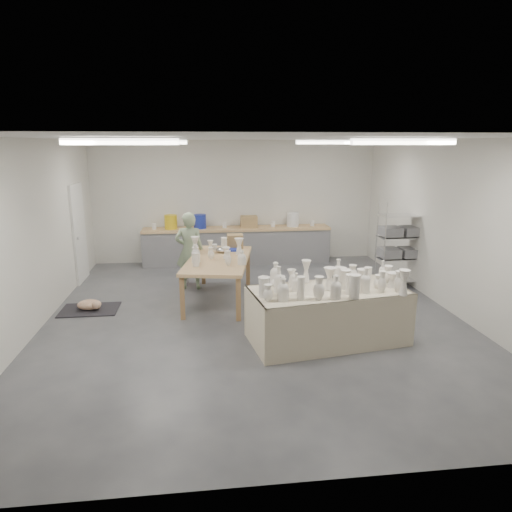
{
  "coord_description": "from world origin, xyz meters",
  "views": [
    {
      "loc": [
        -0.84,
        -7.37,
        2.92
      ],
      "look_at": [
        0.05,
        0.12,
        1.05
      ],
      "focal_mm": 32.0,
      "sensor_mm": 36.0,
      "label": 1
    }
  ],
  "objects": [
    {
      "name": "room",
      "position": [
        -0.11,
        0.08,
        2.06
      ],
      "size": [
        8.0,
        8.02,
        3.0
      ],
      "color": "#424449",
      "rests_on": "ground"
    },
    {
      "name": "back_counter",
      "position": [
        -0.01,
        3.68,
        0.49
      ],
      "size": [
        4.6,
        0.6,
        1.24
      ],
      "color": "tan",
      "rests_on": "ground"
    },
    {
      "name": "wire_shelf",
      "position": [
        3.2,
        1.4,
        0.92
      ],
      "size": [
        0.88,
        0.48,
        1.8
      ],
      "color": "silver",
      "rests_on": "ground"
    },
    {
      "name": "drying_table",
      "position": [
        0.99,
        -1.11,
        0.45
      ],
      "size": [
        2.45,
        1.44,
        1.19
      ],
      "rotation": [
        0.0,
        0.0,
        0.16
      ],
      "color": "olive",
      "rests_on": "ground"
    },
    {
      "name": "work_table",
      "position": [
        -0.54,
        1.05,
        0.82
      ],
      "size": [
        1.46,
        2.34,
        1.15
      ],
      "rotation": [
        0.0,
        0.0,
        -0.18
      ],
      "color": "tan",
      "rests_on": "ground"
    },
    {
      "name": "rug",
      "position": [
        -2.9,
        0.66,
        0.01
      ],
      "size": [
        1.0,
        0.7,
        0.02
      ],
      "primitive_type": "cube",
      "color": "black",
      "rests_on": "ground"
    },
    {
      "name": "cat",
      "position": [
        -2.88,
        0.64,
        0.11
      ],
      "size": [
        0.5,
        0.43,
        0.18
      ],
      "rotation": [
        0.0,
        0.0,
        0.38
      ],
      "color": "white",
      "rests_on": "rug"
    },
    {
      "name": "potter",
      "position": [
        -1.12,
        1.73,
        0.8
      ],
      "size": [
        0.62,
        0.44,
        1.59
      ],
      "primitive_type": "imported",
      "rotation": [
        0.0,
        0.0,
        3.03
      ],
      "color": "#92AA83",
      "rests_on": "ground"
    },
    {
      "name": "red_stool",
      "position": [
        -1.12,
        2.0,
        0.27
      ],
      "size": [
        0.35,
        0.35,
        0.31
      ],
      "rotation": [
        0.0,
        0.0,
        -0.08
      ],
      "color": "red",
      "rests_on": "ground"
    }
  ]
}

